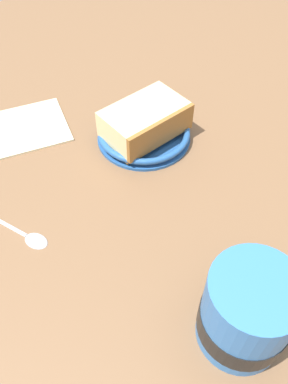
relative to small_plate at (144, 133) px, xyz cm
name	(u,v)px	position (x,y,z in cm)	size (l,w,h in cm)	color
ground_plane	(182,203)	(11.29, -4.87, -1.98)	(129.11, 129.11, 2.16)	brown
small_plate	(144,133)	(0.00, 0.00, 0.00)	(13.43, 13.43, 1.81)	#26599E
cake_slice	(145,122)	(0.26, -0.03, 2.34)	(8.70, 12.24, 4.61)	#9E662D
tea_mug	(247,312)	(26.11, -14.54, 3.68)	(8.39, 10.98, 9.78)	#3372BF
teaspoon	(21,232)	(0.72, -22.05, -0.55)	(12.90, 4.03, 0.80)	silver
folded_napkin	(30,126)	(-14.07, -9.83, -0.60)	(10.57, 10.65, 0.60)	beige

